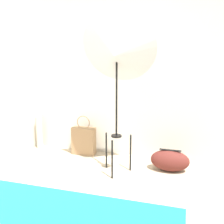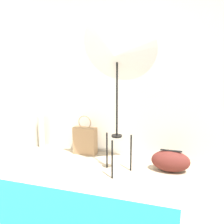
{
  "view_description": "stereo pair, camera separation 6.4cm",
  "coord_description": "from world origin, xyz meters",
  "px_view_note": "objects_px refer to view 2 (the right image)",
  "views": [
    {
      "loc": [
        0.7,
        -1.4,
        1.39
      ],
      "look_at": [
        -0.09,
        1.27,
        0.79
      ],
      "focal_mm": 42.0,
      "sensor_mm": 36.0,
      "label": 1
    },
    {
      "loc": [
        0.76,
        -1.38,
        1.39
      ],
      "look_at": [
        -0.09,
        1.27,
        0.79
      ],
      "focal_mm": 42.0,
      "sensor_mm": 36.0,
      "label": 2
    }
  ],
  "objects_px": {
    "paper_roll": "(42,132)",
    "photo_umbrella": "(117,52)",
    "duffel_bag": "(171,161)",
    "tote_bag": "(85,140)"
  },
  "relations": [
    {
      "from": "paper_roll",
      "to": "photo_umbrella",
      "type": "bearing_deg",
      "value": -20.2
    },
    {
      "from": "duffel_bag",
      "to": "paper_roll",
      "type": "relative_size",
      "value": 0.95
    },
    {
      "from": "tote_bag",
      "to": "duffel_bag",
      "type": "height_order",
      "value": "tote_bag"
    },
    {
      "from": "photo_umbrella",
      "to": "tote_bag",
      "type": "xyz_separation_m",
      "value": [
        -0.61,
        0.45,
        -1.23
      ]
    },
    {
      "from": "photo_umbrella",
      "to": "paper_roll",
      "type": "bearing_deg",
      "value": 159.8
    },
    {
      "from": "photo_umbrella",
      "to": "duffel_bag",
      "type": "distance_m",
      "value": 1.46
    },
    {
      "from": "photo_umbrella",
      "to": "paper_roll",
      "type": "height_order",
      "value": "photo_umbrella"
    },
    {
      "from": "tote_bag",
      "to": "duffel_bag",
      "type": "xyz_separation_m",
      "value": [
        1.23,
        -0.23,
        -0.07
      ]
    },
    {
      "from": "tote_bag",
      "to": "paper_roll",
      "type": "distance_m",
      "value": 0.75
    },
    {
      "from": "tote_bag",
      "to": "paper_roll",
      "type": "height_order",
      "value": "tote_bag"
    }
  ]
}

